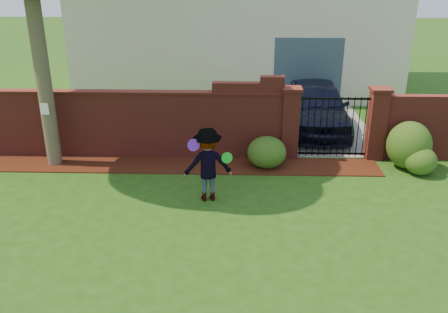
{
  "coord_description": "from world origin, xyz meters",
  "views": [
    {
      "loc": [
        1.05,
        -7.68,
        4.72
      ],
      "look_at": [
        0.78,
        1.4,
        1.05
      ],
      "focal_mm": 38.16,
      "sensor_mm": 36.0,
      "label": 1
    }
  ],
  "objects_px": {
    "frisbee_green": "(227,158)",
    "frisbee_purple": "(194,145)",
    "man": "(208,165)",
    "car": "(318,108)"
  },
  "relations": [
    {
      "from": "car",
      "to": "man",
      "type": "bearing_deg",
      "value": -121.49
    },
    {
      "from": "man",
      "to": "frisbee_purple",
      "type": "relative_size",
      "value": 6.31
    },
    {
      "from": "man",
      "to": "frisbee_purple",
      "type": "xyz_separation_m",
      "value": [
        -0.27,
        -0.18,
        0.52
      ]
    },
    {
      "from": "man",
      "to": "frisbee_green",
      "type": "xyz_separation_m",
      "value": [
        0.4,
        -0.01,
        0.18
      ]
    },
    {
      "from": "car",
      "to": "frisbee_purple",
      "type": "bearing_deg",
      "value": -122.74
    },
    {
      "from": "man",
      "to": "frisbee_purple",
      "type": "bearing_deg",
      "value": 23.9
    },
    {
      "from": "car",
      "to": "man",
      "type": "relative_size",
      "value": 2.7
    },
    {
      "from": "frisbee_green",
      "to": "frisbee_purple",
      "type": "bearing_deg",
      "value": -165.94
    },
    {
      "from": "man",
      "to": "frisbee_purple",
      "type": "distance_m",
      "value": 0.61
    },
    {
      "from": "car",
      "to": "frisbee_green",
      "type": "height_order",
      "value": "car"
    }
  ]
}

